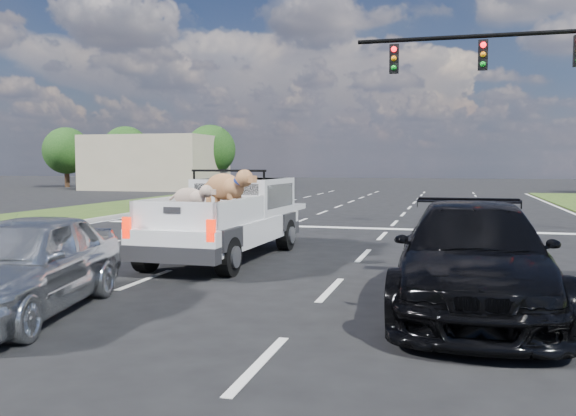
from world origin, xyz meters
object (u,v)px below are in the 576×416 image
silver_sedan (21,264)px  black_coupe (473,257)px  traffic_signal (570,80)px  pickup_truck (229,216)px

silver_sedan → black_coupe: bearing=6.2°
traffic_signal → black_coupe: traffic_signal is taller
traffic_signal → silver_sedan: bearing=-125.3°
silver_sedan → pickup_truck: bearing=68.7°
traffic_signal → pickup_truck: bearing=-137.6°
traffic_signal → pickup_truck: (-8.37, -7.64, -3.77)m
pickup_truck → silver_sedan: size_ratio=1.28×
pickup_truck → black_coupe: bearing=-33.6°
traffic_signal → silver_sedan: traffic_signal is taller
black_coupe → traffic_signal: bearing=74.1°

